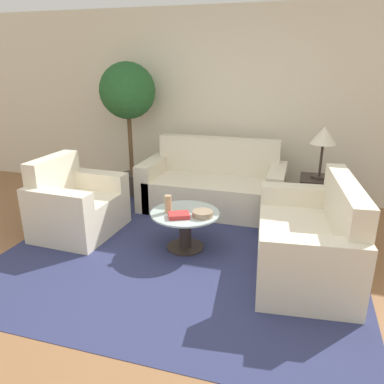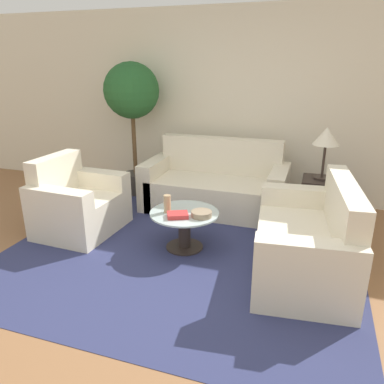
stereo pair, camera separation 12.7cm
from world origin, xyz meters
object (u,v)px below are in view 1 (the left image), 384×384
(potted_plant, at_px, (128,99))
(armchair, at_px, (75,208))
(coffee_table, at_px, (185,225))
(bowl, at_px, (203,214))
(sofa_main, at_px, (214,187))
(vase, at_px, (168,204))
(book_stack, at_px, (179,215))
(table_lamp, at_px, (324,137))
(loveseat, at_px, (312,242))

(potted_plant, bearing_deg, armchair, -92.30)
(coffee_table, distance_m, bowl, 0.27)
(sofa_main, bearing_deg, potted_plant, 170.66)
(vase, height_order, book_stack, vase)
(potted_plant, bearing_deg, table_lamp, -7.91)
(sofa_main, height_order, coffee_table, sofa_main)
(sofa_main, distance_m, vase, 1.32)
(loveseat, relative_size, bowl, 7.50)
(potted_plant, distance_m, vase, 2.07)
(loveseat, xyz_separation_m, vase, (-1.44, 0.03, 0.21))
(sofa_main, distance_m, bowl, 1.31)
(coffee_table, bearing_deg, loveseat, -3.96)
(vase, bearing_deg, potted_plant, 126.81)
(book_stack, bearing_deg, coffee_table, 56.63)
(coffee_table, relative_size, vase, 3.83)
(armchair, relative_size, book_stack, 3.85)
(table_lamp, height_order, bowl, table_lamp)
(loveseat, bearing_deg, book_stack, -93.72)
(coffee_table, bearing_deg, book_stack, -98.10)
(sofa_main, bearing_deg, armchair, -138.50)
(table_lamp, distance_m, book_stack, 1.93)
(armchair, xyz_separation_m, potted_plant, (0.06, 1.41, 1.09))
(table_lamp, bearing_deg, sofa_main, 173.50)
(armchair, bearing_deg, table_lamp, -66.06)
(loveseat, distance_m, table_lamp, 1.40)
(armchair, xyz_separation_m, book_stack, (1.33, -0.18, 0.14))
(sofa_main, distance_m, loveseat, 1.83)
(coffee_table, height_order, bowl, bowl)
(sofa_main, xyz_separation_m, vase, (-0.17, -1.29, 0.21))
(loveseat, distance_m, coffee_table, 1.27)
(loveseat, xyz_separation_m, potted_plant, (-2.56, 1.53, 1.09))
(vase, distance_m, bowl, 0.37)
(table_lamp, bearing_deg, armchair, -158.57)
(loveseat, xyz_separation_m, bowl, (-1.07, 0.03, 0.15))
(sofa_main, height_order, armchair, sofa_main)
(table_lamp, bearing_deg, book_stack, -137.69)
(coffee_table, relative_size, potted_plant, 0.38)
(table_lamp, relative_size, potted_plant, 0.32)
(bowl, bearing_deg, potted_plant, 134.86)
(sofa_main, height_order, potted_plant, potted_plant)
(vase, bearing_deg, bowl, 0.35)
(vase, bearing_deg, sofa_main, 82.35)
(armchair, height_order, loveseat, loveseat)
(armchair, distance_m, bowl, 1.56)
(armchair, distance_m, loveseat, 2.62)
(armchair, bearing_deg, coffee_table, -88.92)
(loveseat, distance_m, vase, 1.45)
(potted_plant, bearing_deg, sofa_main, -9.34)
(potted_plant, xyz_separation_m, vase, (1.13, -1.50, -0.88))
(potted_plant, xyz_separation_m, bowl, (1.49, -1.50, -0.95))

